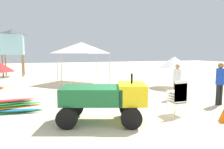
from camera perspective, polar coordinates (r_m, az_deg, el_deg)
ground at (r=6.28m, az=6.01°, el=-13.45°), size 80.00×80.00×0.00m
utility_cart at (r=5.99m, az=-2.06°, el=-6.55°), size 2.80×2.02×1.50m
stacked_plastic_chairs at (r=7.04m, az=18.69°, el=-5.67°), size 0.48×0.48×1.20m
surfboard_pile at (r=7.90m, az=-28.57°, el=-8.30°), size 2.62×0.66×0.48m
lifeguard_near_left at (r=9.08m, az=28.85°, el=-1.62°), size 0.32×0.32×1.72m
lifeguard_near_center at (r=9.52m, az=18.41°, el=-1.24°), size 0.32×0.32×1.62m
popup_canopy at (r=14.20m, az=-8.92°, el=7.65°), size 3.17×3.17×2.88m
lifeguard_tower at (r=20.11m, az=-26.89°, el=8.38°), size 1.98×1.98×4.22m
beach_umbrella_mid at (r=12.69m, az=17.57°, el=3.41°), size 2.00×2.00×1.90m
traffic_cone_near at (r=8.13m, az=-13.64°, el=-7.06°), size 0.37×0.37×0.53m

